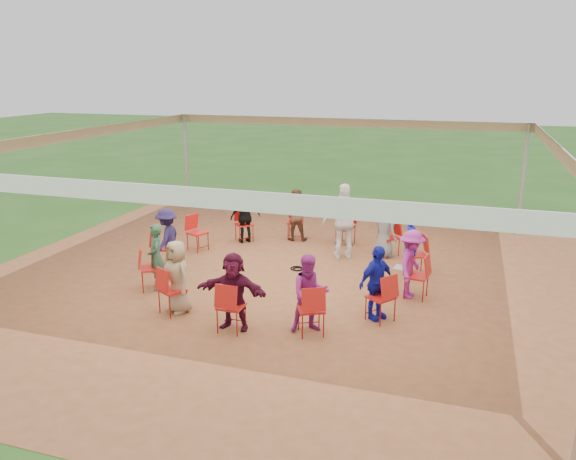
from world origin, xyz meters
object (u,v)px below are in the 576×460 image
(cable_coil, at_px, (297,269))
(person_seated_3, at_px, (344,219))
(chair_2, at_px, (389,238))
(person_seated_11, at_px, (376,283))
(chair_11, at_px, (311,309))
(person_seated_4, at_px, (295,215))
(chair_7, at_px, (163,248))
(person_seated_5, at_px, (245,217))
(chair_10, at_px, (231,307))
(person_seated_1, at_px, (411,245))
(chair_4, at_px, (295,222))
(person_seated_7, at_px, (156,257))
(person_seated_6, at_px, (167,238))
(person_seated_0, at_px, (411,264))
(chair_3, at_px, (346,227))
(person_seated_10, at_px, (310,294))
(chair_9, at_px, (172,290))
(chair_8, at_px, (151,268))
(person_seated_2, at_px, (385,229))
(chair_5, at_px, (244,224))
(chair_0, at_px, (417,276))
(standing_person, at_px, (345,221))
(person_seated_8, at_px, (177,277))
(chair_6, at_px, (197,233))
(laptop, at_px, (403,265))
(chair_12, at_px, (381,297))
(chair_1, at_px, (416,255))
(person_seated_9, at_px, (234,291))

(cable_coil, bearing_deg, person_seated_3, 75.37)
(chair_2, height_order, person_seated_11, person_seated_11)
(chair_11, bearing_deg, person_seated_4, 83.23)
(chair_7, bearing_deg, person_seated_5, 149.95)
(chair_10, xyz_separation_m, person_seated_1, (2.59, 3.77, 0.24))
(chair_2, xyz_separation_m, chair_11, (-0.62, -4.64, 0.00))
(chair_4, bearing_deg, person_seated_7, 56.24)
(person_seated_5, relative_size, person_seated_6, 1.00)
(chair_10, height_order, person_seated_0, person_seated_0)
(chair_2, relative_size, chair_10, 1.00)
(chair_3, bearing_deg, person_seated_10, 110.30)
(chair_9, distance_m, cable_coil, 3.34)
(chair_8, bearing_deg, person_seated_2, 96.77)
(person_seated_0, relative_size, person_seated_10, 1.00)
(chair_10, xyz_separation_m, person_seated_3, (0.72, 5.48, 0.24))
(chair_2, xyz_separation_m, person_seated_0, (0.79, -2.47, 0.24))
(person_seated_10, bearing_deg, chair_3, 68.76)
(chair_10, height_order, person_seated_4, person_seated_4)
(person_seated_7, relative_size, cable_coil, 3.77)
(chair_5, distance_m, person_seated_6, 2.60)
(chair_7, bearing_deg, person_seated_0, 83.23)
(chair_0, bearing_deg, chair_10, 138.46)
(chair_5, relative_size, standing_person, 0.50)
(chair_2, relative_size, person_seated_8, 0.66)
(chair_2, xyz_separation_m, chair_6, (-4.56, -1.06, 0.00))
(chair_0, height_order, person_seated_2, person_seated_2)
(person_seated_4, distance_m, person_seated_6, 3.61)
(person_seated_7, relative_size, person_seated_8, 1.00)
(chair_9, relative_size, person_seated_0, 0.66)
(person_seated_5, xyz_separation_m, person_seated_11, (4.00, -3.64, 0.00))
(chair_0, height_order, chair_4, same)
(chair_9, distance_m, person_seated_3, 5.53)
(person_seated_3, distance_m, laptop, 3.50)
(chair_3, distance_m, chair_12, 4.68)
(chair_4, bearing_deg, chair_3, 166.15)
(chair_4, bearing_deg, person_seated_11, 110.30)
(person_seated_3, bearing_deg, laptop, 136.46)
(chair_10, bearing_deg, chair_1, 55.38)
(person_seated_9, bearing_deg, chair_11, 8.85)
(person_seated_2, bearing_deg, person_seated_11, 138.46)
(cable_coil, bearing_deg, person_seated_5, 140.01)
(person_seated_4, bearing_deg, chair_4, -90.00)
(person_seated_3, xyz_separation_m, laptop, (1.85, -2.98, -0.05))
(person_seated_1, xyz_separation_m, standing_person, (-1.62, 0.67, 0.22))
(chair_11, relative_size, cable_coil, 2.49)
(person_seated_3, bearing_deg, chair_0, 139.86)
(chair_6, xyz_separation_m, cable_coil, (2.76, -0.57, -0.43))
(chair_6, distance_m, person_seated_8, 3.70)
(chair_7, bearing_deg, chair_0, 83.08)
(person_seated_4, bearing_deg, person_seated_7, 55.38)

